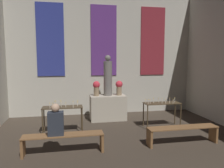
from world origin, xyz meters
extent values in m
cube|color=beige|center=(0.00, 11.50, 2.47)|extent=(7.58, 0.12, 4.93)
cube|color=navy|center=(-2.06, 11.42, 2.96)|extent=(1.03, 0.03, 2.76)
cube|color=#60337F|center=(0.00, 11.42, 2.96)|extent=(1.03, 0.03, 2.76)
cube|color=maroon|center=(2.06, 11.42, 2.96)|extent=(1.03, 0.03, 2.76)
cube|color=#BCB29E|center=(0.00, 10.49, 0.45)|extent=(1.29, 0.69, 0.90)
cylinder|color=slate|center=(0.00, 10.49, 1.53)|extent=(0.31, 0.31, 1.26)
sphere|color=slate|center=(0.00, 10.49, 2.27)|extent=(0.21, 0.21, 0.21)
cylinder|color=#937A5B|center=(-0.42, 10.49, 1.06)|extent=(0.19, 0.19, 0.32)
sphere|color=#DB3342|center=(-0.42, 10.49, 1.31)|extent=(0.26, 0.26, 0.26)
cylinder|color=#937A5B|center=(0.42, 10.49, 1.06)|extent=(0.19, 0.19, 0.32)
sphere|color=#DB3342|center=(0.42, 10.49, 1.31)|extent=(0.26, 0.26, 0.26)
cube|color=#473823|center=(-1.59, 9.28, 0.80)|extent=(1.19, 0.45, 0.02)
cylinder|color=#473823|center=(-2.16, 9.08, 0.40)|extent=(0.04, 0.04, 0.79)
cylinder|color=#473823|center=(-1.02, 9.08, 0.40)|extent=(0.04, 0.04, 0.79)
cylinder|color=#473823|center=(-2.16, 9.48, 0.40)|extent=(0.04, 0.04, 0.79)
cylinder|color=#473823|center=(-1.02, 9.48, 0.40)|extent=(0.04, 0.04, 0.79)
cylinder|color=silver|center=(-1.82, 9.28, 0.90)|extent=(0.02, 0.02, 0.17)
sphere|color=#F9CC4C|center=(-1.82, 9.28, 1.00)|extent=(0.02, 0.02, 0.02)
cylinder|color=silver|center=(-1.94, 9.12, 0.88)|extent=(0.02, 0.02, 0.14)
sphere|color=#F9CC4C|center=(-1.94, 9.12, 0.97)|extent=(0.02, 0.02, 0.02)
cylinder|color=silver|center=(-1.28, 9.11, 0.90)|extent=(0.02, 0.02, 0.17)
sphere|color=#F9CC4C|center=(-1.28, 9.11, 0.99)|extent=(0.02, 0.02, 0.02)
cylinder|color=silver|center=(-1.50, 9.20, 0.87)|extent=(0.02, 0.02, 0.12)
sphere|color=#F9CC4C|center=(-1.50, 9.20, 0.94)|extent=(0.02, 0.02, 0.02)
cylinder|color=silver|center=(-1.79, 9.34, 0.89)|extent=(0.02, 0.02, 0.16)
sphere|color=#F9CC4C|center=(-1.79, 9.34, 0.98)|extent=(0.02, 0.02, 0.02)
cylinder|color=silver|center=(-1.15, 9.28, 0.87)|extent=(0.02, 0.02, 0.12)
sphere|color=#F9CC4C|center=(-1.15, 9.28, 0.94)|extent=(0.02, 0.02, 0.02)
cylinder|color=silver|center=(-1.65, 9.41, 0.89)|extent=(0.02, 0.02, 0.16)
sphere|color=#F9CC4C|center=(-1.65, 9.41, 0.98)|extent=(0.02, 0.02, 0.02)
cylinder|color=silver|center=(-1.13, 9.45, 0.87)|extent=(0.02, 0.02, 0.13)
sphere|color=#F9CC4C|center=(-1.13, 9.45, 0.95)|extent=(0.02, 0.02, 0.02)
cylinder|color=silver|center=(-1.87, 9.26, 0.87)|extent=(0.02, 0.02, 0.11)
sphere|color=#F9CC4C|center=(-1.87, 9.26, 0.94)|extent=(0.02, 0.02, 0.02)
cylinder|color=silver|center=(-1.63, 9.24, 0.89)|extent=(0.02, 0.02, 0.15)
sphere|color=#F9CC4C|center=(-1.63, 9.24, 0.97)|extent=(0.02, 0.02, 0.02)
cube|color=#473823|center=(1.59, 9.28, 0.80)|extent=(1.19, 0.45, 0.02)
cylinder|color=#473823|center=(1.02, 9.08, 0.40)|extent=(0.04, 0.04, 0.79)
cylinder|color=#473823|center=(2.16, 9.08, 0.40)|extent=(0.04, 0.04, 0.79)
cylinder|color=#473823|center=(1.02, 9.48, 0.40)|extent=(0.04, 0.04, 0.79)
cylinder|color=#473823|center=(2.16, 9.48, 0.40)|extent=(0.04, 0.04, 0.79)
cylinder|color=silver|center=(2.03, 9.28, 0.88)|extent=(0.02, 0.02, 0.14)
sphere|color=#F9CC4C|center=(2.03, 9.28, 0.96)|extent=(0.02, 0.02, 0.02)
cylinder|color=silver|center=(1.80, 9.16, 0.89)|extent=(0.02, 0.02, 0.16)
sphere|color=#F9CC4C|center=(1.80, 9.16, 0.98)|extent=(0.02, 0.02, 0.02)
cylinder|color=silver|center=(1.88, 9.09, 0.88)|extent=(0.02, 0.02, 0.13)
sphere|color=#F9CC4C|center=(1.88, 9.09, 0.95)|extent=(0.02, 0.02, 0.02)
cylinder|color=silver|center=(1.67, 9.17, 0.87)|extent=(0.02, 0.02, 0.12)
sphere|color=#F9CC4C|center=(1.67, 9.17, 0.94)|extent=(0.02, 0.02, 0.02)
cylinder|color=silver|center=(1.07, 9.39, 0.86)|extent=(0.02, 0.02, 0.10)
sphere|color=#F9CC4C|center=(1.07, 9.39, 0.92)|extent=(0.02, 0.02, 0.02)
cylinder|color=silver|center=(1.15, 9.22, 0.87)|extent=(0.02, 0.02, 0.11)
sphere|color=#F9CC4C|center=(1.15, 9.22, 0.94)|extent=(0.02, 0.02, 0.02)
cylinder|color=silver|center=(1.54, 9.17, 0.89)|extent=(0.02, 0.02, 0.16)
sphere|color=#F9CC4C|center=(1.54, 9.17, 0.98)|extent=(0.02, 0.02, 0.02)
cylinder|color=silver|center=(1.07, 9.17, 0.88)|extent=(0.02, 0.02, 0.14)
sphere|color=#F9CC4C|center=(1.07, 9.17, 0.96)|extent=(0.02, 0.02, 0.02)
cylinder|color=silver|center=(1.30, 9.29, 0.88)|extent=(0.02, 0.02, 0.15)
sphere|color=#F9CC4C|center=(1.30, 9.29, 0.97)|extent=(0.02, 0.02, 0.02)
cylinder|color=silver|center=(1.51, 9.37, 0.88)|extent=(0.02, 0.02, 0.13)
sphere|color=#F9CC4C|center=(1.51, 9.37, 0.95)|extent=(0.02, 0.02, 0.02)
cube|color=brown|center=(-1.53, 7.82, 0.45)|extent=(1.89, 0.36, 0.03)
cube|color=brown|center=(-2.45, 7.82, 0.22)|extent=(0.06, 0.32, 0.44)
cube|color=brown|center=(-0.62, 7.82, 0.22)|extent=(0.06, 0.32, 0.44)
cube|color=brown|center=(1.53, 7.82, 0.45)|extent=(1.89, 0.36, 0.03)
cube|color=brown|center=(0.62, 7.82, 0.22)|extent=(0.06, 0.32, 0.44)
cube|color=brown|center=(2.45, 7.82, 0.22)|extent=(0.06, 0.32, 0.44)
cube|color=#282D38|center=(-1.70, 7.82, 0.74)|extent=(0.36, 0.24, 0.55)
sphere|color=tan|center=(-1.70, 7.82, 1.11)|extent=(0.20, 0.20, 0.20)
camera|label=1|loc=(-1.35, 2.71, 2.24)|focal=35.00mm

